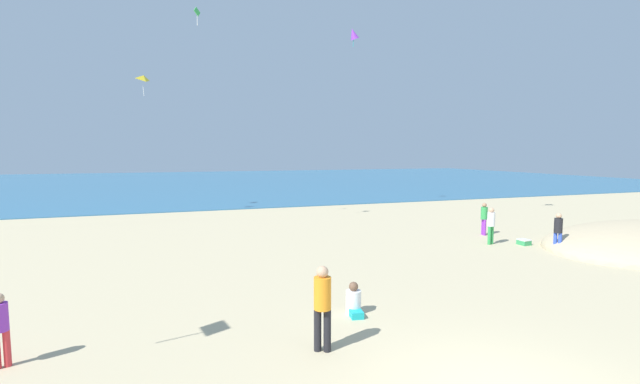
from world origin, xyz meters
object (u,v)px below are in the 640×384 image
cooler_box (524,242)px  kite_purple (353,34)px  person_2 (558,230)px  kite_green (197,12)px  person_0 (491,223)px  person_1 (0,325)px  kite_yellow (144,78)px  person_6 (484,217)px  person_3 (322,302)px  person_4 (354,302)px

cooler_box → kite_purple: kite_purple is taller
person_2 → kite_green: kite_green is taller
cooler_box → person_0: size_ratio=0.31×
cooler_box → person_1: 17.90m
person_1 → kite_purple: size_ratio=1.05×
person_1 → kite_yellow: (1.64, 20.93, 7.84)m
person_6 → kite_green: 17.72m
kite_yellow → kite_purple: size_ratio=1.06×
cooler_box → kite_green: kite_green is taller
cooler_box → kite_purple: (-1.80, 14.08, 11.99)m
person_3 → person_6: 14.30m
person_0 → kite_yellow: 22.26m
person_2 → person_4: person_2 is taller
person_1 → kite_green: kite_green is taller
person_1 → person_4: 7.15m
person_4 → kite_yellow: 22.95m
person_4 → kite_green: size_ratio=0.83×
kite_yellow → kite_purple: kite_purple is taller
person_1 → person_6: size_ratio=0.90×
person_0 → cooler_box: bearing=50.8°
person_6 → kite_purple: bearing=109.3°
person_0 → person_4: (-8.76, -5.40, -0.62)m
person_1 → person_6: 18.59m
person_2 → person_3: 12.64m
kite_yellow → kite_green: size_ratio=1.47×
cooler_box → kite_purple: size_ratio=0.36×
person_4 → person_1: bearing=-79.5°
person_0 → kite_green: (-11.28, 9.16, 10.24)m
person_3 → kite_green: 19.11m
person_4 → kite_purple: bearing=164.9°
kite_green → kite_purple: bearing=22.1°
person_1 → kite_purple: 27.04m
person_4 → cooler_box: bearing=124.1°
kite_yellow → kite_green: (2.96, -6.10, 2.50)m
kite_green → cooler_box: bearing=-37.8°
person_3 → kite_yellow: size_ratio=1.23×
person_0 → kite_purple: kite_purple is taller
person_6 → kite_purple: 16.31m
cooler_box → person_1: size_ratio=0.35×
person_6 → person_2: bearing=-73.8°
person_0 → person_2: size_ratio=1.02×
person_1 → kite_yellow: size_ratio=0.99×
person_3 → kite_purple: kite_purple is taller
person_1 → kite_purple: kite_purple is taller
cooler_box → person_2: (0.23, -1.46, 0.77)m
cooler_box → person_6: bearing=92.8°
cooler_box → kite_purple: bearing=97.3°
person_6 → kite_yellow: bearing=149.9°
person_0 → person_6: size_ratio=1.03×
cooler_box → person_3: (-11.40, -6.42, 0.87)m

